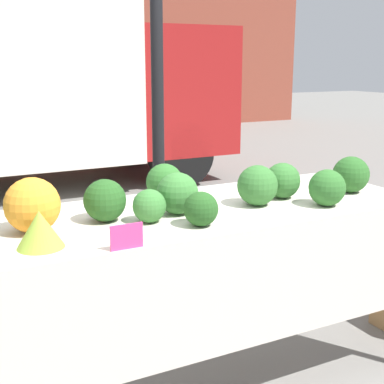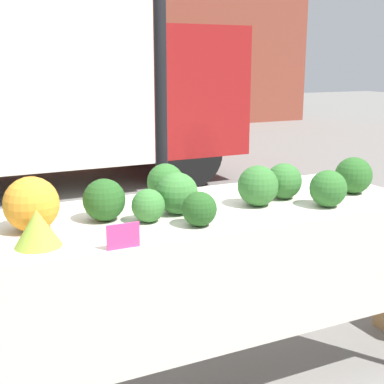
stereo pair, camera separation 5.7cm
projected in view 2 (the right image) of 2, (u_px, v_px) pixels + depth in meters
ground_plane at (192, 384)px, 2.63m from camera, size 40.00×40.00×0.00m
tent_pole at (161, 136)px, 3.07m from camera, size 0.07×0.07×2.26m
parked_truck at (52, 75)px, 6.61m from camera, size 4.22×2.14×2.60m
market_table at (199, 238)px, 2.39m from camera, size 2.19×0.76×0.90m
orange_cauliflower at (31, 204)px, 2.09m from camera, size 0.22×0.22×0.22m
romanesco_head at (37, 228)px, 1.92m from camera, size 0.17×0.17×0.14m
broccoli_head_0 at (165, 182)px, 2.56m from camera, size 0.18×0.18×0.18m
broccoli_head_1 at (328, 189)px, 2.44m from camera, size 0.17×0.17×0.17m
broccoli_head_2 at (104, 200)px, 2.23m from camera, size 0.18×0.18×0.18m
broccoli_head_3 at (354, 175)px, 2.69m from camera, size 0.18×0.18×0.18m
broccoli_head_4 at (284, 181)px, 2.59m from camera, size 0.17×0.17×0.17m
broccoli_head_5 at (177, 193)px, 2.33m from camera, size 0.18×0.18×0.18m
broccoli_head_6 at (199, 209)px, 2.16m from camera, size 0.14×0.14×0.14m
broccoli_head_8 at (258, 186)px, 2.46m from camera, size 0.19×0.19×0.19m
broccoli_head_9 at (148, 206)px, 2.21m from camera, size 0.14×0.14×0.14m
price_sign at (123, 236)px, 1.90m from camera, size 0.12×0.01×0.09m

